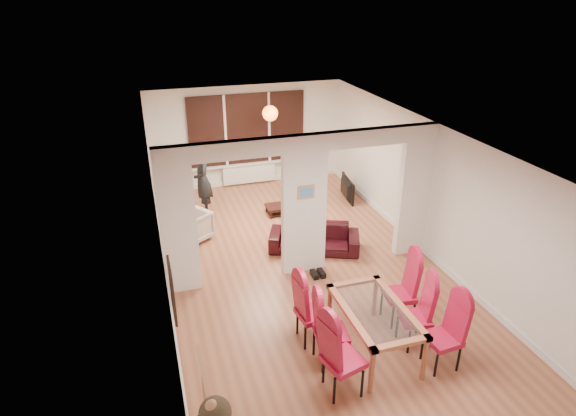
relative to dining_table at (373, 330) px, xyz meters
name	(u,v)px	position (x,y,z in m)	size (l,w,h in m)	color
floor	(303,268)	(-0.24, 2.40, -0.36)	(5.00, 9.00, 0.01)	#9B593E
room_walls	(304,206)	(-0.24, 2.40, 0.94)	(5.00, 9.00, 2.60)	silver
divider_wall	(304,206)	(-0.24, 2.40, 0.94)	(5.00, 0.18, 2.60)	white
bay_window_blinds	(247,129)	(-0.24, 6.84, 1.14)	(3.00, 0.08, 1.80)	black
radiator	(249,174)	(-0.24, 6.80, -0.06)	(1.40, 0.08, 0.50)	white
pendant_light	(270,113)	(0.06, 5.70, 1.79)	(0.36, 0.36, 0.36)	orange
stair_newel	(207,403)	(-2.49, -0.80, 0.19)	(0.40, 1.20, 1.10)	#AB6D4E
wall_poster	(172,290)	(-2.71, 0.00, 1.24)	(0.04, 0.52, 0.67)	gray
pillar_photo	(306,192)	(-0.24, 2.30, 1.24)	(0.30, 0.03, 0.25)	#4C8CD8
dining_table	(373,330)	(0.00, 0.00, 0.00)	(0.87, 1.55, 0.73)	#965337
dining_chair_la	(344,355)	(-0.72, -0.57, 0.22)	(0.46, 0.46, 1.16)	maroon
dining_chair_lb	(331,329)	(-0.67, -0.03, 0.19)	(0.44, 0.44, 1.11)	maroon
dining_chair_lc	(313,309)	(-0.75, 0.48, 0.19)	(0.44, 0.44, 1.11)	maroon
dining_chair_ra	(443,334)	(0.76, -0.56, 0.18)	(0.43, 0.43, 1.08)	maroon
dining_chair_rb	(416,314)	(0.64, -0.04, 0.17)	(0.42, 0.42, 1.06)	maroon
dining_chair_rc	(399,290)	(0.68, 0.51, 0.20)	(0.45, 0.45, 1.12)	maroon
sofa	(314,238)	(0.20, 3.01, -0.10)	(1.77, 0.69, 0.52)	black
armchair	(191,226)	(-2.09, 4.15, -0.04)	(0.70, 0.68, 0.64)	beige
person	(203,180)	(-1.64, 5.32, 0.47)	(0.40, 0.61, 1.67)	black
television	(344,189)	(1.76, 5.14, -0.09)	(0.13, 0.96, 0.55)	black
coffee_table	(286,209)	(0.16, 4.81, -0.26)	(0.91, 0.45, 0.21)	black
bottle	(284,201)	(0.09, 4.73, -0.01)	(0.07, 0.07, 0.29)	#143F19
bowl	(293,201)	(0.37, 4.91, -0.13)	(0.20, 0.20, 0.05)	black
shoes	(318,274)	(-0.07, 2.06, -0.31)	(0.24, 0.26, 0.10)	black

